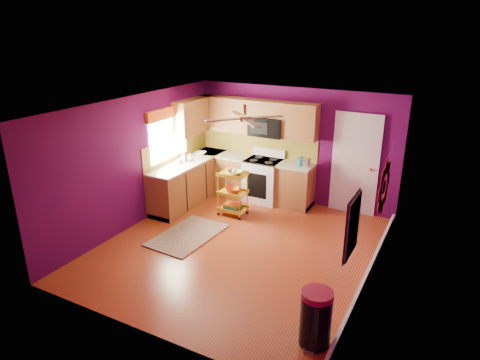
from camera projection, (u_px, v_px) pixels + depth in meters
The scene contains 18 objects.
ground at pixel (239, 248), 7.56m from camera, with size 5.00×5.00×0.00m, color maroon.
room_envelope at pixel (240, 160), 6.98m from camera, with size 4.54×5.04×2.52m.
lower_cabinets at pixel (224, 181), 9.51m from camera, with size 2.81×2.31×0.94m.
electric_range at pixel (263, 180), 9.43m from camera, with size 0.76×0.66×1.13m.
upper_cabinetry at pixel (236, 118), 9.29m from camera, with size 2.80×2.30×1.26m.
left_window at pixel (168, 126), 8.81m from camera, with size 0.08×1.35×1.08m.
panel_door at pixel (355, 165), 8.65m from camera, with size 0.95×0.11×2.15m.
right_wall_art at pixel (371, 203), 5.80m from camera, with size 0.04×2.74×1.04m.
ceiling_fan at pixel (245, 118), 6.93m from camera, with size 1.01×1.01×0.26m.
shag_rug at pixel (188, 235), 7.98m from camera, with size 0.92×1.49×0.02m, color black.
rolling_cart at pixel (233, 191), 8.69m from camera, with size 0.56×0.40×1.00m.
trash_can at pixel (316, 318), 5.18m from camera, with size 0.45×0.47×0.74m.
teal_kettle at pixel (301, 162), 8.88m from camera, with size 0.18×0.18×0.21m.
toaster at pixel (304, 162), 8.84m from camera, with size 0.22×0.15×0.18m, color beige.
soap_bottle_a at pixel (184, 157), 9.15m from camera, with size 0.09×0.10×0.21m, color #EA3F72.
soap_bottle_b at pixel (190, 157), 9.18m from camera, with size 0.13×0.13×0.17m, color white.
counter_dish at pixel (201, 153), 9.66m from camera, with size 0.24×0.24×0.06m, color white.
counter_cup at pixel (179, 161), 9.02m from camera, with size 0.13×0.13×0.10m, color white.
Camera 1 is at (3.16, -5.89, 3.73)m, focal length 32.00 mm.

